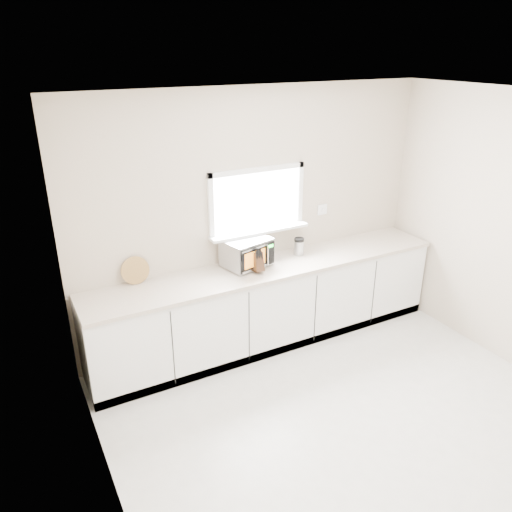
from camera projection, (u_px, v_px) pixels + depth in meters
ground at (368, 438)px, 4.20m from camera, size 4.00×4.00×0.00m
back_wall at (256, 217)px, 5.28m from camera, size 4.00×0.17×2.70m
cabinets at (269, 306)px, 5.40m from camera, size 3.92×0.60×0.88m
countertop at (270, 267)px, 5.21m from camera, size 3.92×0.64×0.04m
microwave at (247, 252)px, 5.14m from camera, size 0.53×0.46×0.30m
knife_block at (257, 261)px, 5.02m from camera, size 0.09×0.19×0.28m
cutting_board at (135, 270)px, 4.77m from camera, size 0.27×0.07×0.27m
coffee_grinder at (299, 246)px, 5.45m from camera, size 0.12×0.12×0.19m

